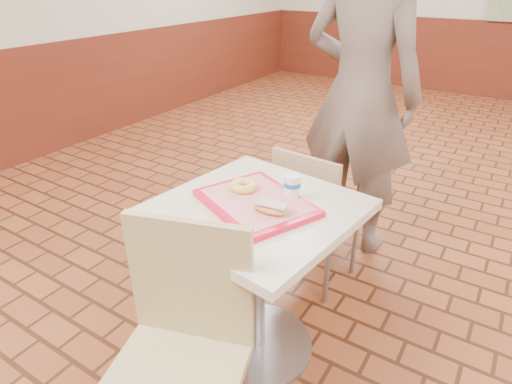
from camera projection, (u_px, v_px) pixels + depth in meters
The scene contains 8 objects.
main_table at pixel (256, 258), 1.79m from camera, with size 0.73×0.73×0.77m.
chair_main_front at pixel (181, 345), 1.38m from camera, with size 0.53×0.53×0.92m.
chair_main_back at pixel (312, 213), 2.25m from camera, with size 0.41×0.41×0.81m.
customer at pixel (360, 94), 2.43m from camera, with size 0.70×0.46×1.92m, color #6A5B52.
serving_tray at pixel (256, 203), 1.67m from camera, with size 0.43×0.34×0.03m.
ring_donut at pixel (243, 185), 1.73m from camera, with size 0.11×0.11×0.04m, color #F2D258.
long_john_donut at pixel (271, 208), 1.56m from camera, with size 0.14×0.08×0.04m.
paper_cup at pixel (292, 185), 1.68m from camera, with size 0.07×0.07×0.08m.
Camera 1 is at (-0.19, -1.81, 1.59)m, focal length 30.00 mm.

